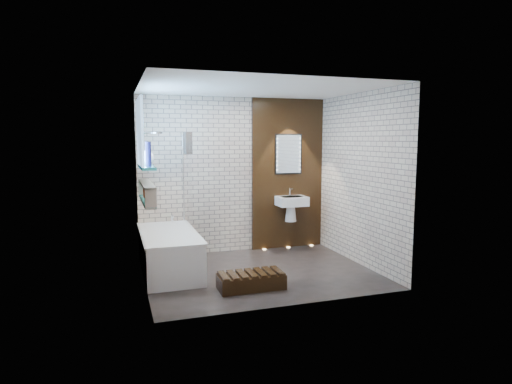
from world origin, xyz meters
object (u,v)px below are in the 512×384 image
object	(u,v)px
washbasin	(292,205)
led_mirror	(288,154)
walnut_step	(251,281)
bath_screen	(187,180)
bathtub	(169,252)

from	to	relation	value
washbasin	led_mirror	world-z (taller)	led_mirror
washbasin	led_mirror	distance (m)	0.88
washbasin	walnut_step	distance (m)	2.22
led_mirror	walnut_step	xyz separation A→B (m)	(-1.27, -1.85, -1.56)
bath_screen	walnut_step	xyz separation A→B (m)	(0.55, -1.50, -1.19)
washbasin	walnut_step	bearing A→B (deg)	-126.90
bathtub	bath_screen	bearing A→B (deg)	51.10
bath_screen	walnut_step	size ratio (longest dim) A/B	1.66
bathtub	walnut_step	world-z (taller)	bathtub
washbasin	led_mirror	size ratio (longest dim) A/B	0.83
bathtub	washbasin	xyz separation A→B (m)	(2.17, 0.62, 0.50)
bathtub	walnut_step	xyz separation A→B (m)	(0.91, -1.06, -0.20)
bathtub	washbasin	bearing A→B (deg)	16.01
bathtub	bath_screen	distance (m)	1.14
bath_screen	washbasin	size ratio (longest dim) A/B	2.41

